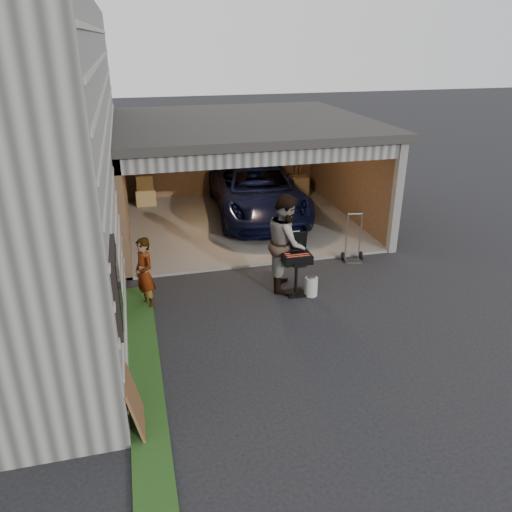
{
  "coord_description": "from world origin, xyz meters",
  "views": [
    {
      "loc": [
        -2.14,
        -6.65,
        4.89
      ],
      "look_at": [
        -0.05,
        1.57,
        1.15
      ],
      "focal_mm": 35.0,
      "sensor_mm": 36.0,
      "label": 1
    }
  ],
  "objects_px": {
    "woman": "(144,274)",
    "propane_tank": "(311,286)",
    "plywood_panel": "(135,404)",
    "hand_truck": "(353,252)",
    "man": "(286,242)",
    "minivan": "(257,193)",
    "bbq_grill": "(296,260)"
  },
  "relations": [
    {
      "from": "plywood_panel",
      "to": "hand_truck",
      "type": "xyz_separation_m",
      "value": [
        5.14,
        4.42,
        -0.19
      ]
    },
    {
      "from": "man",
      "to": "hand_truck",
      "type": "relative_size",
      "value": 1.72
    },
    {
      "from": "bbq_grill",
      "to": "plywood_panel",
      "type": "height_order",
      "value": "bbq_grill"
    },
    {
      "from": "propane_tank",
      "to": "hand_truck",
      "type": "height_order",
      "value": "hand_truck"
    },
    {
      "from": "woman",
      "to": "plywood_panel",
      "type": "xyz_separation_m",
      "value": [
        -0.3,
        -3.35,
        -0.31
      ]
    },
    {
      "from": "minivan",
      "to": "hand_truck",
      "type": "bearing_deg",
      "value": -64.73
    },
    {
      "from": "hand_truck",
      "to": "propane_tank",
      "type": "bearing_deg",
      "value": -128.72
    },
    {
      "from": "plywood_panel",
      "to": "hand_truck",
      "type": "height_order",
      "value": "hand_truck"
    },
    {
      "from": "man",
      "to": "propane_tank",
      "type": "height_order",
      "value": "man"
    },
    {
      "from": "bbq_grill",
      "to": "propane_tank",
      "type": "height_order",
      "value": "bbq_grill"
    },
    {
      "from": "plywood_panel",
      "to": "bbq_grill",
      "type": "bearing_deg",
      "value": 43.93
    },
    {
      "from": "woman",
      "to": "plywood_panel",
      "type": "relative_size",
      "value": 1.73
    },
    {
      "from": "woman",
      "to": "propane_tank",
      "type": "height_order",
      "value": "woman"
    },
    {
      "from": "woman",
      "to": "man",
      "type": "xyz_separation_m",
      "value": [
        2.9,
        0.2,
        0.29
      ]
    },
    {
      "from": "minivan",
      "to": "woman",
      "type": "height_order",
      "value": "woman"
    },
    {
      "from": "man",
      "to": "bbq_grill",
      "type": "bearing_deg",
      "value": -150.93
    },
    {
      "from": "man",
      "to": "hand_truck",
      "type": "height_order",
      "value": "man"
    },
    {
      "from": "man",
      "to": "bbq_grill",
      "type": "xyz_separation_m",
      "value": [
        0.1,
        -0.37,
        -0.25
      ]
    },
    {
      "from": "propane_tank",
      "to": "hand_truck",
      "type": "distance_m",
      "value": 2.08
    },
    {
      "from": "woman",
      "to": "hand_truck",
      "type": "distance_m",
      "value": 4.98
    },
    {
      "from": "man",
      "to": "bbq_grill",
      "type": "distance_m",
      "value": 0.46
    },
    {
      "from": "bbq_grill",
      "to": "plywood_panel",
      "type": "relative_size",
      "value": 1.52
    },
    {
      "from": "minivan",
      "to": "plywood_panel",
      "type": "relative_size",
      "value": 6.21
    },
    {
      "from": "woman",
      "to": "propane_tank",
      "type": "xyz_separation_m",
      "value": [
        3.29,
        -0.32,
        -0.53
      ]
    },
    {
      "from": "propane_tank",
      "to": "plywood_panel",
      "type": "bearing_deg",
      "value": -139.87
    },
    {
      "from": "woman",
      "to": "man",
      "type": "height_order",
      "value": "man"
    },
    {
      "from": "bbq_grill",
      "to": "hand_truck",
      "type": "bearing_deg",
      "value": 34.02
    },
    {
      "from": "bbq_grill",
      "to": "propane_tank",
      "type": "bearing_deg",
      "value": -27.39
    },
    {
      "from": "minivan",
      "to": "hand_truck",
      "type": "relative_size",
      "value": 4.41
    },
    {
      "from": "woman",
      "to": "man",
      "type": "relative_size",
      "value": 0.72
    },
    {
      "from": "bbq_grill",
      "to": "propane_tank",
      "type": "distance_m",
      "value": 0.65
    },
    {
      "from": "minivan",
      "to": "man",
      "type": "relative_size",
      "value": 2.57
    }
  ]
}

